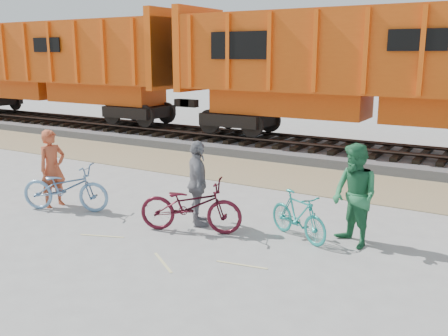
{
  "coord_description": "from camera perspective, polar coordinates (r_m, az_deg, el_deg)",
  "views": [
    {
      "loc": [
        5.74,
        -7.45,
        3.46
      ],
      "look_at": [
        0.4,
        1.5,
        1.07
      ],
      "focal_mm": 40.0,
      "sensor_mm": 36.0,
      "label": 1
    }
  ],
  "objects": [
    {
      "name": "person_woman",
      "position": [
        10.17,
        -3.04,
        -1.79
      ],
      "size": [
        0.99,
        1.08,
        1.77
      ],
      "primitive_type": "imported",
      "rotation": [
        0.0,
        0.0,
        2.25
      ],
      "color": "gray",
      "rests_on": "ground"
    },
    {
      "name": "person_solo",
      "position": [
        12.11,
        -19.01,
        -0.05
      ],
      "size": [
        0.53,
        0.71,
        1.79
      ],
      "primitive_type": "imported",
      "rotation": [
        0.0,
        0.0,
        1.41
      ],
      "color": "#B34B2C",
      "rests_on": "ground"
    },
    {
      "name": "bicycle_maroon",
      "position": [
        9.89,
        -3.83,
        -4.3
      ],
      "size": [
        2.18,
        1.38,
        1.08
      ],
      "primitive_type": "imported",
      "rotation": [
        0.0,
        0.0,
        1.92
      ],
      "color": "#440D19",
      "rests_on": "ground"
    },
    {
      "name": "hopper_car_left",
      "position": [
        25.19,
        -18.78,
        11.2
      ],
      "size": [
        14.0,
        3.13,
        4.65
      ],
      "color": "black",
      "rests_on": "track"
    },
    {
      "name": "track",
      "position": [
        17.67,
        11.44,
        2.91
      ],
      "size": [
        120.0,
        2.6,
        0.24
      ],
      "color": "black",
      "rests_on": "ballast_bed"
    },
    {
      "name": "bicycle_blue",
      "position": [
        11.76,
        -17.67,
        -2.15
      ],
      "size": [
        2.14,
        1.4,
        1.06
      ],
      "primitive_type": "imported",
      "rotation": [
        0.0,
        0.0,
        1.95
      ],
      "color": "#6690B8",
      "rests_on": "ground"
    },
    {
      "name": "gravel_strip",
      "position": [
        14.58,
        6.73,
        -0.89
      ],
      "size": [
        120.0,
        3.0,
        0.02
      ],
      "primitive_type": "cube",
      "color": "#99895F",
      "rests_on": "ground"
    },
    {
      "name": "hopper_car_center",
      "position": [
        16.95,
        17.21,
        10.8
      ],
      "size": [
        14.0,
        3.13,
        4.65
      ],
      "color": "black",
      "rests_on": "track"
    },
    {
      "name": "person_man",
      "position": [
        9.36,
        14.71,
        -3.08
      ],
      "size": [
        1.17,
        1.13,
        1.9
      ],
      "primitive_type": "imported",
      "rotation": [
        0.0,
        0.0,
        -0.63
      ],
      "color": "#266D41",
      "rests_on": "ground"
    },
    {
      "name": "ground",
      "position": [
        10.02,
        -6.42,
        -7.39
      ],
      "size": [
        120.0,
        120.0,
        0.0
      ],
      "primitive_type": "plane",
      "color": "#9E9E99",
      "rests_on": "ground"
    },
    {
      "name": "bicycle_teal",
      "position": [
        9.63,
        8.47,
        -5.4
      ],
      "size": [
        1.56,
        1.06,
        0.92
      ],
      "primitive_type": "imported",
      "rotation": [
        0.0,
        0.0,
        1.12
      ],
      "color": "teal",
      "rests_on": "ground"
    },
    {
      "name": "ballast_bed",
      "position": [
        17.73,
        11.4,
        1.88
      ],
      "size": [
        120.0,
        4.0,
        0.3
      ],
      "primitive_type": "cube",
      "color": "slate",
      "rests_on": "ground"
    }
  ]
}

